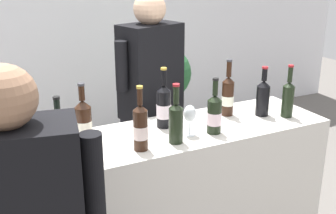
{
  "coord_description": "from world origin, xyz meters",
  "views": [
    {
      "loc": [
        -0.8,
        -1.93,
        1.92
      ],
      "look_at": [
        0.16,
        0.0,
        1.17
      ],
      "focal_mm": 45.02,
      "sensor_mm": 36.0,
      "label": 1
    }
  ],
  "objects_px": {
    "wine_bottle_4": "(84,123)",
    "wine_glass": "(190,115)",
    "wine_bottle_3": "(288,98)",
    "wine_bottle_2": "(176,121)",
    "wine_bottle_0": "(228,95)",
    "wine_bottle_8": "(214,114)",
    "potted_shrub": "(153,87)",
    "person_server": "(151,121)",
    "wine_bottle_5": "(164,106)",
    "wine_bottle_1": "(140,127)",
    "wine_bottle_6": "(60,140)",
    "wine_bottle_7": "(263,97)"
  },
  "relations": [
    {
      "from": "wine_bottle_1",
      "to": "wine_bottle_3",
      "type": "height_order",
      "value": "wine_bottle_1"
    },
    {
      "from": "wine_glass",
      "to": "potted_shrub",
      "type": "relative_size",
      "value": 0.14
    },
    {
      "from": "wine_bottle_3",
      "to": "wine_bottle_8",
      "type": "bearing_deg",
      "value": -177.98
    },
    {
      "from": "wine_bottle_8",
      "to": "wine_glass",
      "type": "height_order",
      "value": "wine_bottle_8"
    },
    {
      "from": "wine_bottle_8",
      "to": "person_server",
      "type": "xyz_separation_m",
      "value": [
        -0.06,
        0.7,
        -0.27
      ]
    },
    {
      "from": "wine_glass",
      "to": "person_server",
      "type": "distance_m",
      "value": 0.73
    },
    {
      "from": "wine_glass",
      "to": "wine_bottle_0",
      "type": "bearing_deg",
      "value": 25.39
    },
    {
      "from": "wine_glass",
      "to": "potted_shrub",
      "type": "bearing_deg",
      "value": 73.1
    },
    {
      "from": "wine_bottle_4",
      "to": "wine_glass",
      "type": "bearing_deg",
      "value": -14.2
    },
    {
      "from": "wine_bottle_0",
      "to": "person_server",
      "type": "bearing_deg",
      "value": 120.21
    },
    {
      "from": "wine_bottle_3",
      "to": "wine_bottle_2",
      "type": "bearing_deg",
      "value": -176.88
    },
    {
      "from": "wine_bottle_2",
      "to": "wine_glass",
      "type": "bearing_deg",
      "value": 26.41
    },
    {
      "from": "wine_bottle_3",
      "to": "wine_bottle_4",
      "type": "distance_m",
      "value": 1.23
    },
    {
      "from": "wine_bottle_4",
      "to": "wine_bottle_5",
      "type": "bearing_deg",
      "value": 3.99
    },
    {
      "from": "wine_bottle_0",
      "to": "wine_bottle_8",
      "type": "relative_size",
      "value": 1.12
    },
    {
      "from": "wine_bottle_3",
      "to": "person_server",
      "type": "bearing_deg",
      "value": 131.28
    },
    {
      "from": "person_server",
      "to": "potted_shrub",
      "type": "xyz_separation_m",
      "value": [
        0.36,
        0.75,
        0.0
      ]
    },
    {
      "from": "wine_bottle_0",
      "to": "wine_bottle_3",
      "type": "height_order",
      "value": "wine_bottle_0"
    },
    {
      "from": "wine_bottle_3",
      "to": "wine_glass",
      "type": "bearing_deg",
      "value": 178.86
    },
    {
      "from": "wine_bottle_1",
      "to": "wine_bottle_7",
      "type": "relative_size",
      "value": 1.09
    },
    {
      "from": "wine_bottle_1",
      "to": "potted_shrub",
      "type": "relative_size",
      "value": 0.27
    },
    {
      "from": "wine_bottle_3",
      "to": "wine_bottle_8",
      "type": "height_order",
      "value": "wine_bottle_3"
    },
    {
      "from": "wine_bottle_5",
      "to": "person_server",
      "type": "distance_m",
      "value": 0.59
    },
    {
      "from": "wine_bottle_7",
      "to": "wine_bottle_5",
      "type": "bearing_deg",
      "value": 171.19
    },
    {
      "from": "wine_bottle_6",
      "to": "wine_bottle_8",
      "type": "distance_m",
      "value": 0.84
    },
    {
      "from": "wine_bottle_2",
      "to": "person_server",
      "type": "bearing_deg",
      "value": 75.71
    },
    {
      "from": "wine_bottle_5",
      "to": "person_server",
      "type": "xyz_separation_m",
      "value": [
        0.14,
        0.5,
        -0.29
      ]
    },
    {
      "from": "wine_bottle_3",
      "to": "wine_glass",
      "type": "height_order",
      "value": "wine_bottle_3"
    },
    {
      "from": "wine_bottle_4",
      "to": "wine_bottle_6",
      "type": "height_order",
      "value": "wine_bottle_4"
    },
    {
      "from": "wine_bottle_3",
      "to": "wine_bottle_4",
      "type": "height_order",
      "value": "wine_bottle_4"
    },
    {
      "from": "wine_bottle_6",
      "to": "wine_bottle_7",
      "type": "height_order",
      "value": "wine_bottle_6"
    },
    {
      "from": "wine_glass",
      "to": "wine_bottle_4",
      "type": "bearing_deg",
      "value": 165.8
    },
    {
      "from": "wine_bottle_8",
      "to": "person_server",
      "type": "height_order",
      "value": "person_server"
    },
    {
      "from": "wine_bottle_7",
      "to": "wine_bottle_1",
      "type": "bearing_deg",
      "value": -171.48
    },
    {
      "from": "wine_bottle_8",
      "to": "wine_bottle_6",
      "type": "bearing_deg",
      "value": 178.37
    },
    {
      "from": "wine_bottle_2",
      "to": "wine_bottle_3",
      "type": "distance_m",
      "value": 0.79
    },
    {
      "from": "wine_bottle_4",
      "to": "wine_bottle_5",
      "type": "relative_size",
      "value": 0.94
    },
    {
      "from": "wine_bottle_6",
      "to": "wine_glass",
      "type": "xyz_separation_m",
      "value": [
        0.7,
        0.01,
        0.0
      ]
    },
    {
      "from": "wine_bottle_7",
      "to": "wine_bottle_3",
      "type": "bearing_deg",
      "value": -36.08
    },
    {
      "from": "potted_shrub",
      "to": "wine_bottle_2",
      "type": "bearing_deg",
      "value": -110.24
    },
    {
      "from": "wine_bottle_4",
      "to": "person_server",
      "type": "relative_size",
      "value": 0.19
    },
    {
      "from": "wine_bottle_4",
      "to": "wine_bottle_7",
      "type": "distance_m",
      "value": 1.1
    },
    {
      "from": "wine_bottle_3",
      "to": "wine_bottle_6",
      "type": "height_order",
      "value": "same"
    },
    {
      "from": "wine_bottle_0",
      "to": "wine_bottle_4",
      "type": "bearing_deg",
      "value": -177.85
    },
    {
      "from": "wine_bottle_1",
      "to": "wine_bottle_2",
      "type": "relative_size",
      "value": 1.05
    },
    {
      "from": "wine_bottle_0",
      "to": "potted_shrub",
      "type": "xyz_separation_m",
      "value": [
        0.07,
        1.25,
        -0.29
      ]
    },
    {
      "from": "wine_bottle_2",
      "to": "wine_bottle_7",
      "type": "distance_m",
      "value": 0.68
    },
    {
      "from": "person_server",
      "to": "potted_shrub",
      "type": "height_order",
      "value": "person_server"
    },
    {
      "from": "wine_bottle_5",
      "to": "wine_bottle_6",
      "type": "relative_size",
      "value": 1.08
    },
    {
      "from": "wine_bottle_2",
      "to": "wine_bottle_3",
      "type": "xyz_separation_m",
      "value": [
        0.78,
        0.04,
        0.0
      ]
    }
  ]
}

